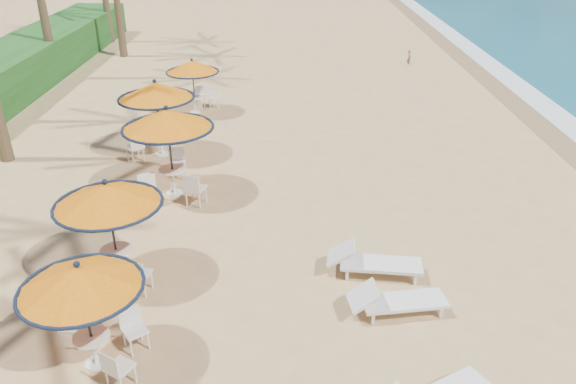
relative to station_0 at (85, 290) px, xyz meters
name	(u,v)px	position (x,y,z in m)	size (l,w,h in m)	color
ground	(363,382)	(4.68, -0.48, -1.60)	(160.00, 160.00, 0.00)	tan
station_0	(85,290)	(0.00, 0.00, 0.00)	(2.10, 2.10, 2.19)	black
station_1	(107,205)	(-0.35, 2.60, 0.21)	(2.28, 2.28, 2.38)	black
station_2	(168,130)	(0.15, 6.71, 0.32)	(2.51, 2.53, 2.62)	black
station_3	(156,100)	(-0.82, 9.63, 0.26)	(2.44, 2.44, 2.54)	black
station_4	(194,73)	(-0.25, 13.99, -0.02)	(2.07, 2.16, 2.16)	black
lounger_mid	(394,300)	(5.51, 1.37, -1.27)	(2.04, 0.88, 0.71)	white
lounger_far	(371,261)	(5.23, 2.71, -1.25)	(2.14, 0.88, 0.75)	white
person	(409,57)	(9.71, 21.53, -1.19)	(0.30, 0.20, 0.82)	#905E49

